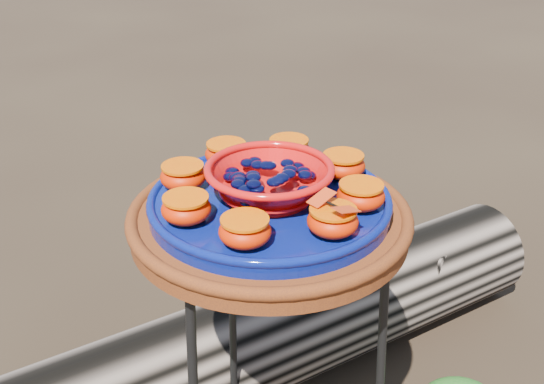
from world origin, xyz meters
name	(u,v)px	position (x,y,z in m)	size (l,w,h in m)	color
terracotta_saucer	(270,221)	(0.00, 0.00, 0.72)	(0.46, 0.46, 0.04)	#461E10
cobalt_plate	(270,205)	(0.00, 0.00, 0.75)	(0.39, 0.39, 0.03)	#000656
red_bowl	(269,183)	(0.00, 0.00, 0.79)	(0.20, 0.20, 0.05)	red
glass_gems	(269,160)	(0.00, 0.00, 0.83)	(0.15, 0.15, 0.03)	black
orange_half_0	(333,221)	(0.04, -0.14, 0.78)	(0.08, 0.08, 0.04)	#BF0F00
orange_half_1	(361,196)	(0.12, -0.09, 0.78)	(0.08, 0.08, 0.04)	#BF0F00
orange_half_2	(343,166)	(0.15, 0.02, 0.78)	(0.08, 0.08, 0.04)	#BF0F00
orange_half_3	(289,150)	(0.09, 0.12, 0.78)	(0.08, 0.08, 0.04)	#BF0F00
orange_half_4	(226,154)	(-0.02, 0.15, 0.78)	(0.08, 0.08, 0.04)	#BF0F00
orange_half_5	(183,177)	(-0.12, 0.09, 0.78)	(0.08, 0.08, 0.04)	#BF0F00
orange_half_6	(186,209)	(-0.15, -0.02, 0.78)	(0.08, 0.08, 0.04)	#BF0F00
orange_half_7	(245,231)	(-0.09, -0.12, 0.78)	(0.08, 0.08, 0.04)	#BF0F00
butterfly	(334,204)	(0.04, -0.14, 0.81)	(0.09, 0.06, 0.02)	red
driftwood_log	(291,327)	(0.22, 0.39, 0.14)	(1.49, 0.39, 0.28)	black
foliage_back	(170,361)	(-0.09, 0.46, 0.08)	(0.31, 0.31, 0.15)	#16671B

